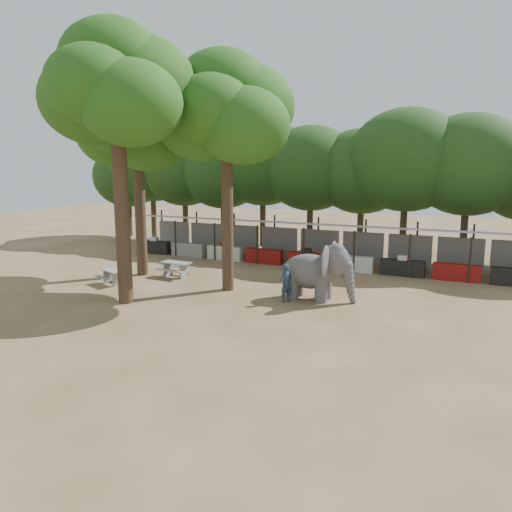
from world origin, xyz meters
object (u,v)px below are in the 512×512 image
at_px(yard_tree_back, 226,111).
at_px(picnic_table_far, 176,267).
at_px(elephant, 318,271).
at_px(yard_tree_center, 117,88).
at_px(handler, 287,283).
at_px(yard_tree_left, 137,124).
at_px(picnic_table_near, 113,275).

relative_size(yard_tree_back, picnic_table_far, 6.50).
relative_size(elephant, picnic_table_far, 1.97).
height_order(yard_tree_center, picnic_table_far, yard_tree_center).
height_order(yard_tree_center, handler, yard_tree_center).
xyz_separation_m(yard_tree_center, yard_tree_back, (3.00, 4.00, -0.67)).
height_order(handler, picnic_table_far, handler).
bearing_deg(yard_tree_center, yard_tree_left, 120.96).
bearing_deg(yard_tree_left, elephant, -5.76).
height_order(yard_tree_left, picnic_table_far, yard_tree_left).
xyz_separation_m(yard_tree_left, yard_tree_center, (3.00, -5.00, 1.01)).
xyz_separation_m(yard_tree_left, picnic_table_far, (2.18, 0.11, -7.66)).
bearing_deg(yard_tree_left, yard_tree_back, -9.46).
height_order(handler, picnic_table_near, handler).
height_order(yard_tree_left, yard_tree_center, yard_tree_center).
xyz_separation_m(elephant, picnic_table_near, (-10.43, -1.66, -0.84)).
relative_size(elephant, picnic_table_near, 1.85).
xyz_separation_m(elephant, picnic_table_far, (-8.53, 1.19, -0.78)).
relative_size(yard_tree_left, handler, 6.33).
relative_size(yard_tree_center, picnic_table_near, 6.45).
relative_size(yard_tree_back, elephant, 3.29).
distance_m(yard_tree_back, picnic_table_near, 10.04).
bearing_deg(picnic_table_far, handler, -12.74).
bearing_deg(yard_tree_center, elephant, 26.97).
bearing_deg(yard_tree_back, yard_tree_left, 170.54).
distance_m(elephant, handler, 1.57).
height_order(yard_tree_left, handler, yard_tree_left).
bearing_deg(picnic_table_far, yard_tree_center, -77.10).
bearing_deg(yard_tree_back, picnic_table_far, 163.86).
relative_size(picnic_table_near, picnic_table_far, 1.07).
bearing_deg(handler, picnic_table_near, 115.50).
distance_m(yard_tree_center, picnic_table_near, 9.42).
height_order(yard_tree_back, handler, yard_tree_back).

